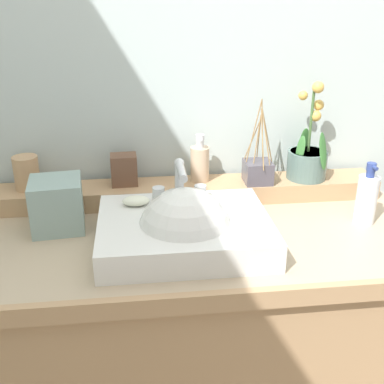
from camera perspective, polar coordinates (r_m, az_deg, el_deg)
The scene contains 12 objects.
wall_back at distance 1.49m, azimuth -1.29°, elevation 18.50°, with size 2.71×0.20×2.60m, color silver.
vanity_cabinet at distance 1.49m, azimuth 0.57°, elevation -19.08°, with size 1.21×0.57×0.84m.
back_ledge at distance 1.42m, azimuth -0.42°, elevation 0.08°, with size 1.13×0.12×0.05m, color tan.
sink_basin at distance 1.17m, azimuth -0.90°, elevation -4.80°, with size 0.42×0.33×0.26m.
soap_bar at distance 1.23m, azimuth -6.68°, elevation -1.05°, with size 0.07×0.04×0.02m, color silver.
potted_plant at distance 1.47m, azimuth 13.61°, elevation 3.99°, with size 0.12×0.13×0.29m.
soap_dispenser at distance 1.41m, azimuth 0.94°, elevation 3.53°, with size 0.06×0.06×0.14m.
tumbler_cup at distance 1.43m, azimuth -19.10°, elevation 2.18°, with size 0.07×0.07×0.10m, color tan.
reed_diffuser at distance 1.42m, azimuth 7.84°, elevation 2.53°, with size 0.08×0.09×0.25m.
trinket_box at distance 1.40m, azimuth -8.10°, elevation 2.65°, with size 0.07×0.06×0.09m, color brown.
lotion_bottle at distance 1.35m, azimuth 20.02°, elevation -0.68°, with size 0.05×0.06×0.17m.
tissue_box at distance 1.29m, azimuth -15.77°, elevation -1.43°, with size 0.13×0.13×0.13m, color #88A39D.
Camera 1 is at (-0.15, -1.09, 1.42)m, focal length 44.80 mm.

